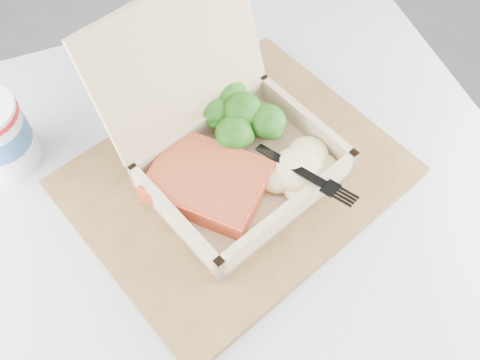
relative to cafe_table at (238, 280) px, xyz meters
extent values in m
plane|color=gray|center=(0.66, 0.44, -0.53)|extent=(4.00, 4.00, 0.00)
cylinder|color=black|center=(0.00, 0.00, -0.19)|extent=(0.07, 0.07, 0.68)
cube|color=#9DA0A6|center=(0.00, 0.00, 0.17)|extent=(0.88, 0.88, 0.03)
cube|color=brown|center=(0.01, 0.06, 0.19)|extent=(0.48, 0.45, 0.02)
cube|color=tan|center=(0.02, 0.05, 0.20)|extent=(0.27, 0.25, 0.01)
cube|color=tan|center=(-0.07, 0.00, 0.22)|extent=(0.10, 0.15, 0.04)
cube|color=tan|center=(0.10, 0.11, 0.22)|extent=(0.10, 0.15, 0.04)
cube|color=tan|center=(0.06, -0.01, 0.22)|extent=(0.19, 0.12, 0.04)
cube|color=tan|center=(-0.03, 0.12, 0.22)|extent=(0.19, 0.12, 0.04)
cube|color=tan|center=(-0.04, 0.15, 0.32)|extent=(0.21, 0.17, 0.16)
cube|color=#DF4E2B|center=(-0.03, 0.04, 0.22)|extent=(0.16, 0.15, 0.03)
ellipsoid|color=#CEC085|center=(0.08, 0.04, 0.23)|extent=(0.10, 0.09, 0.03)
cube|color=black|center=(0.04, 0.08, 0.24)|extent=(0.07, 0.08, 0.02)
cube|color=black|center=(0.08, 0.02, 0.24)|extent=(0.04, 0.04, 0.01)
cube|color=white|center=(-0.03, 0.26, 0.18)|extent=(0.12, 0.15, 0.00)
camera|label=1|loc=(-0.04, -0.28, 0.75)|focal=40.00mm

